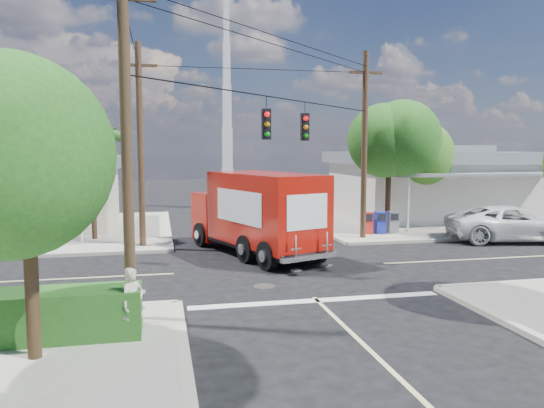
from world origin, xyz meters
name	(u,v)px	position (x,y,z in m)	size (l,w,h in m)	color
ground	(283,268)	(0.00, 0.00, 0.00)	(120.00, 120.00, 0.00)	black
sidewalk_ne	(415,220)	(10.88, 10.88, 0.07)	(14.12, 14.12, 0.14)	gray
sidewalk_nw	(35,232)	(-10.88, 10.88, 0.07)	(14.12, 14.12, 0.14)	gray
road_markings	(293,278)	(0.00, -1.47, 0.01)	(32.00, 32.00, 0.01)	beige
building_ne	(431,182)	(12.50, 11.97, 2.32)	(11.80, 10.20, 4.50)	beige
building_nw	(18,189)	(-12.00, 12.46, 2.22)	(10.80, 10.20, 4.30)	beige
radio_tower	(227,132)	(0.50, 20.00, 5.64)	(0.80, 0.80, 17.00)	silver
tree_sw_front	(25,152)	(-6.99, -7.54, 4.33)	(3.88, 3.78, 6.03)	#422D1C
tree_ne_front	(390,142)	(7.21, 6.76, 4.77)	(4.21, 4.14, 6.66)	#422D1C
tree_ne_back	(416,153)	(9.81, 8.96, 4.19)	(3.77, 3.66, 5.82)	#422D1C
palm_nw_front	(91,136)	(-7.50, 7.50, 5.04)	(3.01, 3.08, 5.59)	#422D1C
palm_nw_back	(53,144)	(-9.50, 9.00, 4.67)	(3.01, 3.08, 5.19)	#422D1C
utility_poles	(234,142)	(-1.58, 1.60, 4.67)	(12.00, 10.68, 9.00)	#473321
picket_fence	(16,307)	(-7.80, -5.60, 0.68)	(5.94, 0.06, 1.00)	silver
vending_boxes	(380,223)	(6.50, 6.20, 0.69)	(1.90, 0.50, 1.10)	red
delivery_truck	(256,213)	(-0.51, 2.74, 1.75)	(4.92, 8.26, 3.44)	black
parked_car	(513,224)	(12.14, 3.43, 0.85)	(2.81, 6.08, 1.69)	silver
pedestrian	(133,304)	(-5.07, -6.81, 0.95)	(0.59, 0.39, 1.63)	beige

